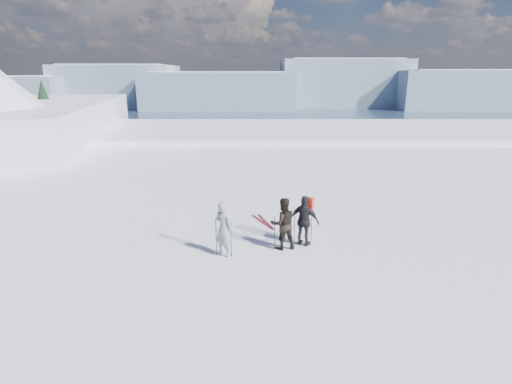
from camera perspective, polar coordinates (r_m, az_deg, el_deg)
lake_basin at (r=41.06m, az=2.14°, el=-0.58°), size 820.00×820.00×71.62m
far_mountain_range at (r=465.25m, az=3.82°, el=14.79°), size 770.00×110.00×53.00m
near_ridge at (r=46.79m, az=-32.37°, el=2.79°), size 31.37×35.68×25.62m
skier_grey at (r=12.45m, az=-4.61°, el=-5.23°), size 0.78×0.74×1.79m
skier_dark at (r=12.92m, az=3.85°, el=-4.52°), size 0.97×0.83×1.73m
skier_pack at (r=13.24m, az=6.94°, el=-4.12°), size 1.08×0.84×1.72m
backpack at (r=13.11m, az=7.51°, el=0.88°), size 0.42×0.35×0.56m
ski_poles at (r=12.84m, az=2.09°, el=-5.86°), size 3.09×0.86×1.33m
skis_loose at (r=15.45m, az=1.15°, el=-4.28°), size 0.87×1.64×0.03m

